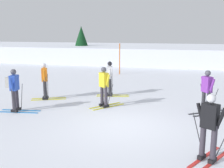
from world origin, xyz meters
TOP-DOWN VIEW (x-y plane):
  - ground_plane at (0.00, 0.00)m, footprint 120.00×120.00m
  - far_snow_ridge at (0.00, 18.06)m, footprint 80.00×7.07m
  - skier_black at (2.53, -1.92)m, footprint 1.14×1.56m
  - skier_white at (-1.49, 4.05)m, footprint 1.64×0.99m
  - skier_blue at (-4.50, 0.60)m, footprint 1.64×1.00m
  - skier_yellow at (-1.24, 2.07)m, footprint 1.29×1.48m
  - skier_orange at (-4.27, 2.67)m, footprint 1.62×0.97m
  - skier_purple at (2.83, 2.10)m, footprint 1.53×1.21m
  - trail_marker_pole at (-2.48, 10.69)m, footprint 0.07×0.07m
  - conifer_far_right at (-8.31, 18.40)m, footprint 2.08×2.08m

SIDE VIEW (x-z plane):
  - ground_plane at x=0.00m, z-range 0.00..0.00m
  - far_snow_ridge at x=0.00m, z-range 0.00..1.60m
  - skier_yellow at x=-1.24m, z-range 0.06..1.77m
  - skier_purple at x=2.83m, z-range 0.06..1.77m
  - skier_white at x=-1.49m, z-range 0.06..1.77m
  - skier_black at x=2.53m, z-range 0.06..1.77m
  - skier_orange at x=-4.27m, z-range 0.06..1.77m
  - skier_blue at x=-4.50m, z-range 0.10..1.81m
  - trail_marker_pole at x=-2.48m, z-range 0.00..2.26m
  - conifer_far_right at x=-8.31m, z-range 0.25..3.89m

